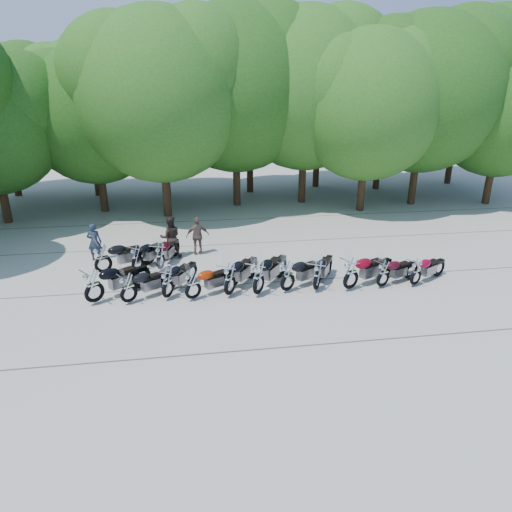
{
  "coord_description": "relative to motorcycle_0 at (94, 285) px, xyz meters",
  "views": [
    {
      "loc": [
        -2.29,
        -14.0,
        7.18
      ],
      "look_at": [
        0.0,
        1.5,
        1.1
      ],
      "focal_mm": 32.0,
      "sensor_mm": 36.0,
      "label": 1
    }
  ],
  "objects": [
    {
      "name": "motorcycle_10",
      "position": [
        11.47,
        -0.25,
        -0.11
      ],
      "size": [
        2.15,
        1.59,
        1.19
      ],
      "primitive_type": null,
      "rotation": [
        0.0,
        0.0,
        2.08
      ],
      "color": "maroon",
      "rests_on": "ground"
    },
    {
      "name": "motorcycle_1",
      "position": [
        1.15,
        -0.16,
        -0.09
      ],
      "size": [
        2.19,
        1.79,
        1.24
      ],
      "primitive_type": null,
      "rotation": [
        0.0,
        0.0,
        2.17
      ],
      "color": "black",
      "rests_on": "ground"
    },
    {
      "name": "motorcycle_7",
      "position": [
        7.76,
        -0.1,
        -0.07
      ],
      "size": [
        1.77,
        2.3,
        1.28
      ],
      "primitive_type": null,
      "rotation": [
        0.0,
        0.0,
        2.6
      ],
      "color": "black",
      "rests_on": "ground"
    },
    {
      "name": "motorcycle_9",
      "position": [
        10.22,
        -0.21,
        -0.11
      ],
      "size": [
        2.19,
        1.44,
        1.19
      ],
      "primitive_type": null,
      "rotation": [
        0.0,
        0.0,
        1.99
      ],
      "color": "#380713",
      "rests_on": "ground"
    },
    {
      "name": "tree_9",
      "position": [
        -7.86,
        16.96,
        4.81
      ],
      "size": [
        7.59,
        7.59,
        9.32
      ],
      "color": "#3A2614",
      "rests_on": "ground"
    },
    {
      "name": "motorcycle_12",
      "position": [
        1.18,
        2.67,
        -0.09
      ],
      "size": [
        1.88,
        2.15,
        1.25
      ],
      "primitive_type": null,
      "rotation": [
        0.0,
        0.0,
        2.48
      ],
      "color": "black",
      "rests_on": "ground"
    },
    {
      "name": "motorcycle_4",
      "position": [
        4.61,
        -0.09,
        -0.01
      ],
      "size": [
        1.99,
        2.46,
        1.39
      ],
      "primitive_type": null,
      "rotation": [
        0.0,
        0.0,
        2.55
      ],
      "color": "black",
      "rests_on": "ground"
    },
    {
      "name": "motorcycle_2",
      "position": [
        2.45,
        0.03,
        -0.08
      ],
      "size": [
        1.73,
        2.28,
        1.27
      ],
      "primitive_type": null,
      "rotation": [
        0.0,
        0.0,
        2.61
      ],
      "color": "black",
      "rests_on": "ground"
    },
    {
      "name": "tree_13",
      "position": [
        12.37,
        16.84,
        5.33
      ],
      "size": [
        8.31,
        8.31,
        10.2
      ],
      "color": "#3A2614",
      "rests_on": "ground"
    },
    {
      "name": "motorcycle_6",
      "position": [
        6.69,
        -0.05,
        -0.06
      ],
      "size": [
        2.34,
        1.79,
        1.3
      ],
      "primitive_type": null,
      "rotation": [
        0.0,
        0.0,
        2.11
      ],
      "color": "black",
      "rests_on": "ground"
    },
    {
      "name": "tree_8",
      "position": [
        21.51,
        10.57,
        4.76
      ],
      "size": [
        7.53,
        7.53,
        9.25
      ],
      "color": "#3A2614",
      "rests_on": "ground"
    },
    {
      "name": "motorcycle_5",
      "position": [
        5.61,
        -0.17,
        0.02
      ],
      "size": [
        2.15,
        2.53,
        1.45
      ],
      "primitive_type": null,
      "rotation": [
        0.0,
        0.0,
        2.51
      ],
      "color": "black",
      "rests_on": "ground"
    },
    {
      "name": "tree_4",
      "position": [
        6.21,
        12.46,
        5.92
      ],
      "size": [
        9.13,
        9.13,
        11.2
      ],
      "color": "#3A2614",
      "rests_on": "ground"
    },
    {
      "name": "rider_0",
      "position": [
        -0.69,
        4.2,
        0.1
      ],
      "size": [
        0.62,
        0.43,
        1.63
      ],
      "primitive_type": "imported",
      "rotation": [
        0.0,
        0.0,
        3.08
      ],
      "color": "#1C273A",
      "rests_on": "ground"
    },
    {
      "name": "tree_15",
      "position": [
        22.29,
        16.39,
        6.32
      ],
      "size": [
        9.67,
        9.67,
        11.86
      ],
      "color": "#3A2614",
      "rests_on": "ground"
    },
    {
      "name": "motorcycle_13",
      "position": [
        2.08,
        2.68,
        -0.08
      ],
      "size": [
        1.41,
        2.32,
        1.26
      ],
      "primitive_type": null,
      "rotation": [
        0.0,
        0.0,
        2.79
      ],
      "color": "#34070F",
      "rests_on": "ground"
    },
    {
      "name": "tree_12",
      "position": [
        7.48,
        15.84,
        5.01
      ],
      "size": [
        7.88,
        7.88,
        9.67
      ],
      "color": "#3A2614",
      "rests_on": "ground"
    },
    {
      "name": "motorcycle_11",
      "position": [
        -0.12,
        2.6,
        -0.02
      ],
      "size": [
        2.53,
        1.72,
        1.38
      ],
      "primitive_type": null,
      "rotation": [
        0.0,
        0.0,
        2.01
      ],
      "color": "black",
      "rests_on": "ground"
    },
    {
      "name": "rider_2",
      "position": [
        3.62,
        4.28,
        0.14
      ],
      "size": [
        1.04,
        0.52,
        1.7
      ],
      "primitive_type": "imported",
      "rotation": [
        0.0,
        0.0,
        3.25
      ],
      "color": "brown",
      "rests_on": "ground"
    },
    {
      "name": "tree_2",
      "position": [
        -1.58,
        12.21,
        4.6
      ],
      "size": [
        7.31,
        7.31,
        8.97
      ],
      "color": "#3A2614",
      "rests_on": "ground"
    },
    {
      "name": "ground",
      "position": [
        5.68,
        -0.63,
        -0.71
      ],
      "size": [
        90.0,
        90.0,
        0.0
      ],
      "primitive_type": "plane",
      "color": "#9D978E",
      "rests_on": "ground"
    },
    {
      "name": "tree_5",
      "position": [
        10.29,
        12.57,
        5.86
      ],
      "size": [
        9.04,
        9.04,
        11.1
      ],
      "color": "#3A2614",
      "rests_on": "ground"
    },
    {
      "name": "tree_6",
      "position": [
        13.23,
        10.19,
        5.1
      ],
      "size": [
        8.0,
        8.0,
        9.82
      ],
      "color": "#3A2614",
      "rests_on": "ground"
    },
    {
      "name": "tree_3",
      "position": [
        2.1,
        10.61,
        5.61
      ],
      "size": [
        8.7,
        8.7,
        10.67
      ],
      "color": "#3A2614",
      "rests_on": "ground"
    },
    {
      "name": "motorcycle_8",
      "position": [
        8.98,
        -0.25,
        -0.0
      ],
      "size": [
        2.58,
        1.78,
        1.41
      ],
      "primitive_type": null,
      "rotation": [
        0.0,
        0.0,
        2.02
      ],
      "color": "maroon",
      "rests_on": "ground"
    },
    {
      "name": "tree_7",
      "position": [
        16.88,
        11.15,
        5.68
      ],
      "size": [
        8.79,
        8.79,
        10.79
      ],
      "color": "#3A2614",
      "rests_on": "ground"
    },
    {
      "name": "tree_10",
      "position": [
        -2.61,
        16.34,
        4.95
      ],
      "size": [
        7.78,
        7.78,
        9.55
      ],
      "color": "#3A2614",
      "rests_on": "ground"
    },
    {
      "name": "motorcycle_0",
      "position": [
        0.0,
        0.0,
        0.0
      ],
      "size": [
        2.46,
        2.14,
        1.42
      ],
      "primitive_type": null,
      "rotation": [
        0.0,
        0.0,
        2.23
      ],
      "color": "black",
      "rests_on": "ground"
    },
    {
      "name": "tree_11",
      "position": [
        1.91,
        15.8,
        4.78
      ],
      "size": [
        7.56,
        7.56,
        9.28
      ],
      "color": "#3A2614",
      "rests_on": "ground"
    },
    {
      "name": "rider_1",
      "position": [
        2.47,
        4.05,
        0.2
      ],
      "size": [
        0.95,
        0.77,
        1.83
      ],
      "primitive_type": "imported",
      "rotation": [
        0.0,
        0.0,
        3.23
      ],
      "color": "black",
      "rests_on": "ground"
    },
    {
      "name": "motorcycle_3",
      "position": [
        3.32,
        -0.22,
        -0.09
      ],
      "size": [
        2.25,
        1.66,
        1.24
      ],
      "primitive_type": null,
      "rotation": [
        0.0,
        0.0,
        2.08
      ],
      "color": "#9B2705",
      "rests_on": "ground"
    },
    {
      "name": "tree_14",
      "position": [
        16.36,
        15.46,
        5.12
      ],
      "size": [
        8.02,
        8.02,
        9.84
      ],
      "color": "#3A2614",
      "rests_on": "ground"
    }
  ]
}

